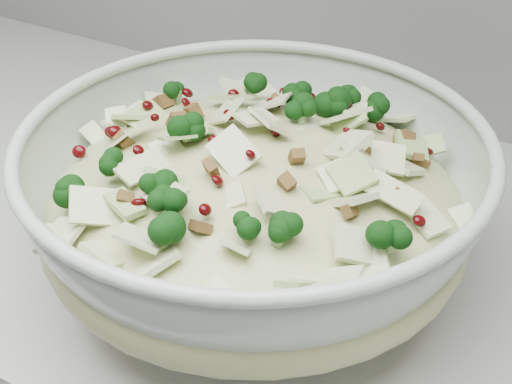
# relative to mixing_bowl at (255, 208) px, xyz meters

# --- Properties ---
(mixing_bowl) EXTENTS (0.52, 0.52, 0.16)m
(mixing_bowl) POSITION_rel_mixing_bowl_xyz_m (0.00, 0.00, 0.00)
(mixing_bowl) COLOR #A9BAAE
(mixing_bowl) RESTS_ON counter
(salad) EXTENTS (0.39, 0.39, 0.16)m
(salad) POSITION_rel_mixing_bowl_xyz_m (0.00, -0.00, 0.03)
(salad) COLOR #AEB57B
(salad) RESTS_ON mixing_bowl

